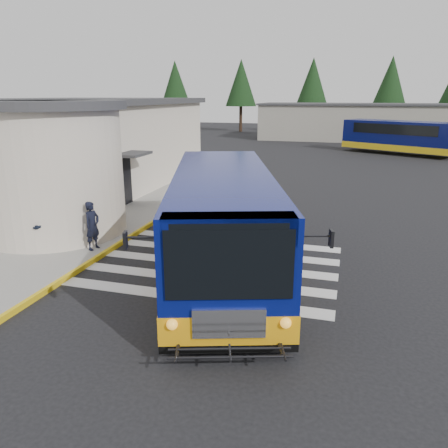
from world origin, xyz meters
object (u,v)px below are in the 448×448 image
(far_bus_a, at_px, (399,136))
(pedestrian_a, at_px, (92,226))
(transit_bus, at_px, (223,225))
(pedestrian_b, at_px, (41,226))

(far_bus_a, bearing_deg, pedestrian_a, -173.40)
(transit_bus, relative_size, far_bus_a, 1.11)
(transit_bus, height_order, pedestrian_b, transit_bus)
(pedestrian_a, distance_m, pedestrian_b, 1.64)
(transit_bus, height_order, pedestrian_a, transit_bus)
(transit_bus, bearing_deg, pedestrian_b, 166.23)
(pedestrian_a, bearing_deg, pedestrian_b, 123.50)
(pedestrian_a, relative_size, far_bus_a, 0.17)
(transit_bus, xyz_separation_m, pedestrian_b, (-6.09, -0.40, -0.43))
(transit_bus, height_order, far_bus_a, transit_bus)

